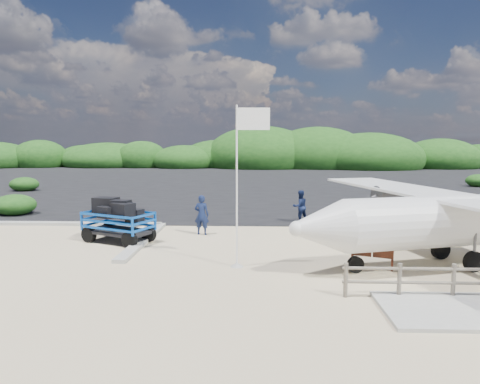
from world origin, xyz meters
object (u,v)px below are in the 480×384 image
at_px(flagpole, 237,267).
at_px(crew_b, 300,206).
at_px(baggage_cart, 119,242).
at_px(aircraft_large, 348,184).
at_px(signboard, 372,269).
at_px(crew_a, 202,215).

distance_m(flagpole, crew_b, 8.90).
bearing_deg(baggage_cart, crew_b, 54.25).
bearing_deg(crew_b, flagpole, 46.52).
bearing_deg(crew_b, baggage_cart, 6.46).
bearing_deg(aircraft_large, signboard, 64.01).
height_order(baggage_cart, signboard, baggage_cart).
height_order(signboard, crew_a, crew_a).
relative_size(crew_a, aircraft_large, 0.12).
height_order(crew_a, crew_b, crew_a).
xyz_separation_m(flagpole, signboard, (4.69, -0.09, 0.00)).
bearing_deg(aircraft_large, baggage_cart, 43.49).
relative_size(baggage_cart, signboard, 2.11).
xyz_separation_m(baggage_cart, crew_b, (8.40, 4.80, 0.89)).
bearing_deg(signboard, crew_a, 162.82).
relative_size(baggage_cart, crew_a, 1.68).
distance_m(signboard, crew_a, 8.46).
bearing_deg(crew_a, flagpole, 117.73).
xyz_separation_m(baggage_cart, crew_a, (3.45, 1.63, 0.95)).
height_order(crew_a, aircraft_large, aircraft_large).
bearing_deg(baggage_cart, flagpole, -8.79).
bearing_deg(crew_a, signboard, 149.03).
bearing_deg(aircraft_large, crew_a, 48.01).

